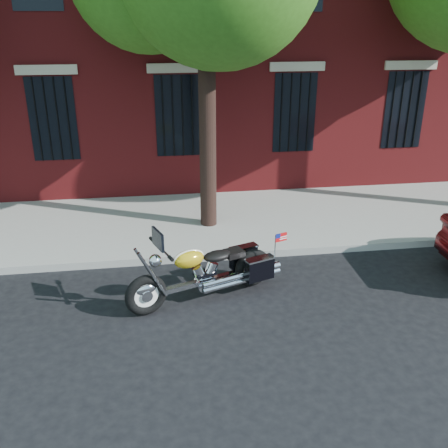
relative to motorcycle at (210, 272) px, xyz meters
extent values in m
plane|color=black|center=(-0.17, 0.07, -0.48)|extent=(120.00, 120.00, 0.00)
cube|color=gray|center=(-0.17, 1.45, -0.40)|extent=(40.00, 0.16, 0.15)
cube|color=gray|center=(-0.17, 3.33, -0.40)|extent=(40.00, 3.60, 0.15)
cube|color=black|center=(-0.17, 5.18, 1.72)|extent=(1.10, 0.14, 2.00)
cube|color=#B2A893|center=(-0.17, 5.15, 2.87)|extent=(1.40, 0.20, 0.22)
cylinder|color=black|center=(-0.17, 5.10, 1.72)|extent=(0.04, 0.04, 2.00)
cylinder|color=black|center=(0.33, 2.97, 2.02)|extent=(0.36, 0.36, 5.00)
torus|color=black|center=(-1.07, -0.38, -0.12)|extent=(0.71, 0.39, 0.70)
torus|color=black|center=(0.80, 0.30, -0.12)|extent=(0.71, 0.39, 0.70)
cylinder|color=white|center=(-1.07, -0.38, -0.12)|extent=(0.51, 0.24, 0.52)
cylinder|color=white|center=(0.80, 0.30, -0.12)|extent=(0.51, 0.24, 0.52)
ellipsoid|color=white|center=(-1.07, -0.38, -0.02)|extent=(0.39, 0.25, 0.20)
ellipsoid|color=gold|center=(0.80, 0.30, 0.00)|extent=(0.40, 0.26, 0.20)
cube|color=white|center=(-0.14, -0.04, -0.14)|extent=(1.51, 0.63, 0.08)
cylinder|color=white|center=(-0.09, -0.03, -0.17)|extent=(0.38, 0.29, 0.33)
cylinder|color=white|center=(0.47, -0.02, -0.16)|extent=(1.26, 0.53, 0.09)
ellipsoid|color=gold|center=(-0.35, -0.12, 0.34)|extent=(0.59, 0.46, 0.30)
ellipsoid|color=black|center=(0.14, 0.06, 0.27)|extent=(0.58, 0.45, 0.16)
cube|color=black|center=(0.68, 0.54, -0.01)|extent=(0.53, 0.33, 0.40)
cube|color=black|center=(0.86, 0.03, -0.01)|extent=(0.53, 0.33, 0.40)
cylinder|color=white|center=(-0.80, -0.28, 0.63)|extent=(0.31, 0.78, 0.04)
sphere|color=white|center=(-0.89, -0.32, 0.44)|extent=(0.27, 0.27, 0.21)
cube|color=black|center=(-0.83, -0.30, 0.80)|extent=(0.18, 0.41, 0.29)
cube|color=red|center=(1.24, 0.12, 0.51)|extent=(0.22, 0.09, 0.15)
camera|label=1|loc=(-0.85, -7.40, 3.93)|focal=40.00mm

